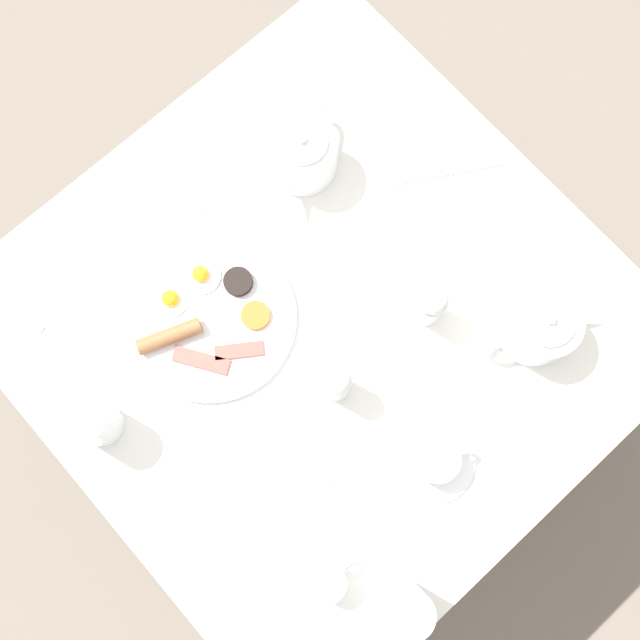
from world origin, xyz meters
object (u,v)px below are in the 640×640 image
object	(u,v)px
pepper_grinder	(337,383)
fork_by_plate	(288,452)
breakfast_plate	(209,317)
salt_grinder	(431,305)
creamer_jug	(329,581)
teapot_far	(303,153)
knife_by_plate	(449,171)
spoon_for_tea	(10,303)
teacup_with_saucer_left	(434,459)
water_glass_short	(92,423)
teapot_near	(539,327)
water_glass_tall	(405,607)
fork_spare	(175,176)

from	to	relation	value
pepper_grinder	fork_by_plate	world-z (taller)	pepper_grinder
breakfast_plate	pepper_grinder	distance (m)	0.26
pepper_grinder	salt_grinder	distance (m)	0.21
pepper_grinder	creamer_jug	bearing A→B (deg)	-134.35
teapot_far	knife_by_plate	size ratio (longest dim) A/B	1.08
teapot_far	knife_by_plate	xyz separation A→B (m)	(0.19, -0.19, -0.05)
fork_by_plate	knife_by_plate	size ratio (longest dim) A/B	0.94
salt_grinder	pepper_grinder	bearing A→B (deg)	177.59
spoon_for_tea	salt_grinder	bearing A→B (deg)	-43.35
teacup_with_saucer_left	pepper_grinder	bearing A→B (deg)	100.99
water_glass_short	creamer_jug	xyz separation A→B (m)	(0.12, -0.45, -0.03)
teapot_near	spoon_for_tea	bearing A→B (deg)	154.11
water_glass_tall	spoon_for_tea	distance (m)	0.85
breakfast_plate	knife_by_plate	world-z (taller)	breakfast_plate
water_glass_short	fork_spare	bearing A→B (deg)	34.90
creamer_jug	salt_grinder	world-z (taller)	salt_grinder
breakfast_plate	water_glass_short	world-z (taller)	water_glass_short
teapot_near	teapot_far	distance (m)	0.51
teapot_near	pepper_grinder	xyz separation A→B (m)	(-0.32, 0.16, 0.01)
teapot_far	salt_grinder	world-z (taller)	same
salt_grinder	fork_by_plate	world-z (taller)	salt_grinder
teapot_near	fork_by_plate	size ratio (longest dim) A/B	1.22
breakfast_plate	pepper_grinder	bearing A→B (deg)	-70.94
teapot_near	spoon_for_tea	xyz separation A→B (m)	(-0.65, 0.66, -0.05)
teacup_with_saucer_left	teapot_near	bearing A→B (deg)	8.82
teacup_with_saucer_left	creamer_jug	distance (m)	0.26
fork_spare	creamer_jug	bearing A→B (deg)	-110.22
salt_grinder	fork_spare	bearing A→B (deg)	108.48
teapot_near	fork_by_plate	world-z (taller)	teapot_near
teacup_with_saucer_left	fork_spare	xyz separation A→B (m)	(0.00, 0.69, -0.02)
water_glass_short	fork_by_plate	xyz separation A→B (m)	(0.21, -0.25, -0.06)
teapot_far	water_glass_tall	xyz separation A→B (m)	(-0.39, -0.68, 0.02)
teapot_far	fork_by_plate	bearing A→B (deg)	16.05
fork_spare	teacup_with_saucer_left	bearing A→B (deg)	-90.21
water_glass_short	pepper_grinder	xyz separation A→B (m)	(0.34, -0.22, 0.00)
knife_by_plate	spoon_for_tea	xyz separation A→B (m)	(-0.76, 0.34, 0.00)
teapot_far	knife_by_plate	distance (m)	0.27
teapot_near	knife_by_plate	bearing A→B (deg)	91.23
teapot_near	water_glass_tall	world-z (taller)	water_glass_tall
teacup_with_saucer_left	salt_grinder	xyz separation A→B (m)	(0.17, 0.19, 0.04)
water_glass_tall	pepper_grinder	xyz separation A→B (m)	(0.16, 0.33, -0.01)
teapot_far	salt_grinder	bearing A→B (deg)	56.59
creamer_jug	knife_by_plate	world-z (taller)	creamer_jug
water_glass_short	salt_grinder	distance (m)	0.60
pepper_grinder	breakfast_plate	bearing A→B (deg)	109.06
teapot_near	pepper_grinder	size ratio (longest dim) A/B	1.66
teapot_far	pepper_grinder	distance (m)	0.42
pepper_grinder	fork_by_plate	xyz separation A→B (m)	(-0.14, -0.03, -0.06)
pepper_grinder	spoon_for_tea	world-z (taller)	pepper_grinder
teapot_far	fork_by_plate	world-z (taller)	teapot_far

